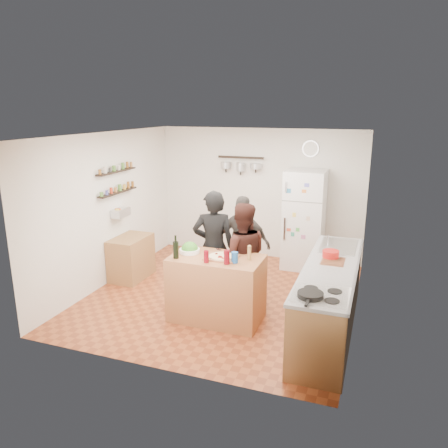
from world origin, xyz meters
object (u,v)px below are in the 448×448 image
at_px(skillet, 310,295).
at_px(pepper_mill, 249,254).
at_px(person_back, 243,244).
at_px(side_table, 131,258).
at_px(fridge, 304,220).
at_px(wall_clock, 311,149).
at_px(salad_bowl, 190,251).
at_px(red_bowl, 331,254).
at_px(prep_island, 217,288).
at_px(person_left, 214,247).
at_px(person_center, 242,257).
at_px(wine_bottle, 176,250).
at_px(counter_run, 329,299).
at_px(salt_canister, 235,257).

bearing_deg(skillet, pepper_mill, 135.98).
bearing_deg(person_back, side_table, 8.53).
height_order(fridge, wall_clock, wall_clock).
height_order(salad_bowl, red_bowl, red_bowl).
xyz_separation_m(pepper_mill, side_table, (-2.38, 0.87, -0.63)).
relative_size(prep_island, person_left, 0.73).
xyz_separation_m(person_back, red_bowl, (1.43, -0.61, 0.19)).
height_order(salad_bowl, wall_clock, wall_clock).
bearing_deg(pepper_mill, salad_bowl, 180.00).
bearing_deg(prep_island, person_back, 88.74).
relative_size(person_center, skillet, 5.68).
distance_m(salad_bowl, wine_bottle, 0.29).
distance_m(pepper_mill, counter_run, 1.20).
bearing_deg(side_table, salt_canister, -24.97).
xyz_separation_m(pepper_mill, person_back, (-0.43, 1.06, -0.22)).
relative_size(pepper_mill, counter_run, 0.06).
relative_size(skillet, fridge, 0.16).
bearing_deg(red_bowl, salt_canister, -151.76).
height_order(pepper_mill, person_left, person_left).
xyz_separation_m(pepper_mill, skillet, (0.96, -0.93, -0.05)).
distance_m(salt_canister, red_bowl, 1.32).
distance_m(wine_bottle, salt_canister, 0.81).
distance_m(counter_run, red_bowl, 0.61).
xyz_separation_m(wine_bottle, fridge, (1.26, 2.70, -0.13)).
bearing_deg(person_center, side_table, -32.83).
height_order(salad_bowl, person_left, person_left).
relative_size(salt_canister, counter_run, 0.06).
distance_m(person_back, wall_clock, 2.30).
height_order(counter_run, red_bowl, red_bowl).
bearing_deg(wine_bottle, person_center, 43.40).
xyz_separation_m(person_left, skillet, (1.66, -1.42, 0.09)).
xyz_separation_m(wine_bottle, skillet, (1.91, -0.66, -0.08)).
xyz_separation_m(person_back, skillet, (1.38, -1.99, 0.17)).
xyz_separation_m(red_bowl, fridge, (-0.70, 1.97, -0.07)).
bearing_deg(wall_clock, counter_run, -74.08).
relative_size(person_center, fridge, 0.88).
xyz_separation_m(person_center, red_bowl, (1.25, 0.05, 0.17)).
distance_m(wine_bottle, pepper_mill, 0.99).
relative_size(salad_bowl, person_center, 0.18).
distance_m(salad_bowl, skillet, 2.05).
relative_size(person_back, wall_clock, 5.15).
distance_m(prep_island, pepper_mill, 0.70).
xyz_separation_m(prep_island, wall_clock, (0.76, 2.81, 1.69)).
distance_m(counter_run, wall_clock, 3.22).
bearing_deg(red_bowl, salad_bowl, -166.46).
distance_m(salt_canister, side_table, 2.54).
relative_size(wine_bottle, pepper_mill, 1.40).
relative_size(wine_bottle, counter_run, 0.09).
bearing_deg(prep_island, counter_run, 6.65).
relative_size(salt_canister, skillet, 0.52).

